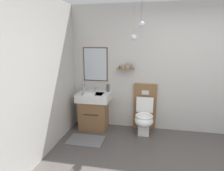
# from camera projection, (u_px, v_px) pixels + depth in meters

# --- Properties ---
(wall_back) EXTENTS (5.05, 0.62, 2.61)m
(wall_back) POSITION_uv_depth(u_px,v_px,m) (187.00, 70.00, 3.88)
(wall_back) COLOR beige
(wall_back) RESTS_ON ground
(wall_left) EXTENTS (0.12, 4.05, 2.61)m
(wall_left) POSITION_uv_depth(u_px,v_px,m) (13.00, 87.00, 2.46)
(wall_left) COLOR beige
(wall_left) RESTS_ON ground
(bath_mat) EXTENTS (0.68, 0.44, 0.01)m
(bath_mat) POSITION_uv_depth(u_px,v_px,m) (86.00, 140.00, 3.71)
(bath_mat) COLOR slate
(bath_mat) RESTS_ON ground
(vanity_sink_left) EXTENTS (0.69, 0.49, 0.79)m
(vanity_sink_left) POSITION_uv_depth(u_px,v_px,m) (94.00, 109.00, 4.19)
(vanity_sink_left) COLOR brown
(vanity_sink_left) RESTS_ON ground
(tap_on_left_sink) EXTENTS (0.03, 0.13, 0.11)m
(tap_on_left_sink) POSITION_uv_depth(u_px,v_px,m) (96.00, 88.00, 4.25)
(tap_on_left_sink) COLOR silver
(tap_on_left_sink) RESTS_ON vanity_sink_left
(toilet) EXTENTS (0.48, 0.62, 1.00)m
(toilet) POSITION_uv_depth(u_px,v_px,m) (144.00, 115.00, 4.00)
(toilet) COLOR brown
(toilet) RESTS_ON ground
(toothbrush_cup) EXTENTS (0.07, 0.07, 0.20)m
(toothbrush_cup) POSITION_uv_depth(u_px,v_px,m) (84.00, 88.00, 4.29)
(toothbrush_cup) COLOR silver
(toothbrush_cup) RESTS_ON vanity_sink_left
(soap_dispenser) EXTENTS (0.06, 0.06, 0.20)m
(soap_dispenser) POSITION_uv_depth(u_px,v_px,m) (108.00, 88.00, 4.20)
(soap_dispenser) COLOR #4C4C51
(soap_dispenser) RESTS_ON vanity_sink_left
(folded_hand_towel) EXTENTS (0.22, 0.16, 0.04)m
(folded_hand_towel) POSITION_uv_depth(u_px,v_px,m) (90.00, 94.00, 3.96)
(folded_hand_towel) COLOR white
(folded_hand_towel) RESTS_ON vanity_sink_left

